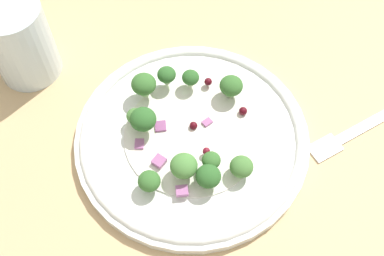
% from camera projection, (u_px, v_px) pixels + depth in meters
% --- Properties ---
extents(ground_plane, '(1.80, 1.80, 0.02)m').
position_uv_depth(ground_plane, '(184.00, 144.00, 0.55)').
color(ground_plane, tan).
extents(plate, '(0.27, 0.27, 0.02)m').
position_uv_depth(plate, '(192.00, 136.00, 0.54)').
color(plate, white).
rests_on(plate, ground_plane).
extents(dressing_pool, '(0.15, 0.15, 0.00)m').
position_uv_depth(dressing_pool, '(192.00, 134.00, 0.53)').
color(dressing_pool, white).
rests_on(dressing_pool, plate).
extents(broccoli_floret_0, '(0.02, 0.02, 0.02)m').
position_uv_depth(broccoli_floret_0, '(192.00, 78.00, 0.55)').
color(broccoli_floret_0, '#9EC684').
rests_on(broccoli_floret_0, plate).
extents(broccoli_floret_1, '(0.03, 0.03, 0.03)m').
position_uv_depth(broccoli_floret_1, '(184.00, 166.00, 0.49)').
color(broccoli_floret_1, '#ADD18E').
rests_on(broccoli_floret_1, plate).
extents(broccoli_floret_2, '(0.03, 0.03, 0.03)m').
position_uv_depth(broccoli_floret_2, '(231.00, 86.00, 0.54)').
color(broccoli_floret_2, '#8EB77A').
rests_on(broccoli_floret_2, plate).
extents(broccoli_floret_3, '(0.02, 0.02, 0.02)m').
position_uv_depth(broccoli_floret_3, '(149.00, 181.00, 0.48)').
color(broccoli_floret_3, '#8EB77A').
rests_on(broccoli_floret_3, plate).
extents(broccoli_floret_4, '(0.03, 0.03, 0.03)m').
position_uv_depth(broccoli_floret_4, '(144.00, 84.00, 0.54)').
color(broccoli_floret_4, '#9EC684').
rests_on(broccoli_floret_4, plate).
extents(broccoli_floret_5, '(0.03, 0.03, 0.03)m').
position_uv_depth(broccoli_floret_5, '(208.00, 177.00, 0.48)').
color(broccoli_floret_5, '#ADD18E').
rests_on(broccoli_floret_5, plate).
extents(broccoli_floret_6, '(0.02, 0.02, 0.02)m').
position_uv_depth(broccoli_floret_6, '(135.00, 116.00, 0.53)').
color(broccoli_floret_6, '#9EC684').
rests_on(broccoli_floret_6, plate).
extents(broccoli_floret_7, '(0.03, 0.03, 0.03)m').
position_uv_depth(broccoli_floret_7, '(143.00, 122.00, 0.51)').
color(broccoli_floret_7, '#9EC684').
rests_on(broccoli_floret_7, plate).
extents(broccoli_floret_8, '(0.02, 0.02, 0.02)m').
position_uv_depth(broccoli_floret_8, '(167.00, 75.00, 0.55)').
color(broccoli_floret_8, '#8EB77A').
rests_on(broccoli_floret_8, plate).
extents(broccoli_floret_9, '(0.03, 0.03, 0.03)m').
position_uv_depth(broccoli_floret_9, '(241.00, 167.00, 0.49)').
color(broccoli_floret_9, '#9EC684').
rests_on(broccoli_floret_9, plate).
extents(broccoli_floret_10, '(0.02, 0.02, 0.02)m').
position_uv_depth(broccoli_floret_10, '(211.00, 160.00, 0.49)').
color(broccoli_floret_10, '#ADD18E').
rests_on(broccoli_floret_10, plate).
extents(cranberry_0, '(0.01, 0.01, 0.01)m').
position_uv_depth(cranberry_0, '(193.00, 126.00, 0.53)').
color(cranberry_0, '#4C0A14').
rests_on(cranberry_0, plate).
extents(cranberry_1, '(0.01, 0.01, 0.01)m').
position_uv_depth(cranberry_1, '(206.00, 151.00, 0.51)').
color(cranberry_1, maroon).
rests_on(cranberry_1, plate).
extents(cranberry_2, '(0.01, 0.01, 0.01)m').
position_uv_depth(cranberry_2, '(208.00, 82.00, 0.56)').
color(cranberry_2, '#4C0A14').
rests_on(cranberry_2, plate).
extents(cranberry_3, '(0.01, 0.01, 0.01)m').
position_uv_depth(cranberry_3, '(243.00, 167.00, 0.50)').
color(cranberry_3, maroon).
rests_on(cranberry_3, plate).
extents(cranberry_4, '(0.01, 0.01, 0.01)m').
position_uv_depth(cranberry_4, '(243.00, 111.00, 0.54)').
color(cranberry_4, '#4C0A14').
rests_on(cranberry_4, plate).
extents(onion_bit_0, '(0.02, 0.02, 0.01)m').
position_uv_depth(onion_bit_0, '(159.00, 161.00, 0.51)').
color(onion_bit_0, '#A35B93').
rests_on(onion_bit_0, plate).
extents(onion_bit_1, '(0.02, 0.01, 0.01)m').
position_uv_depth(onion_bit_1, '(182.00, 191.00, 0.49)').
color(onion_bit_1, '#A35B93').
rests_on(onion_bit_1, plate).
extents(onion_bit_2, '(0.01, 0.01, 0.00)m').
position_uv_depth(onion_bit_2, '(139.00, 144.00, 0.52)').
color(onion_bit_2, '#A35B93').
rests_on(onion_bit_2, plate).
extents(onion_bit_3, '(0.01, 0.01, 0.00)m').
position_uv_depth(onion_bit_3, '(207.00, 123.00, 0.54)').
color(onion_bit_3, '#A35B93').
rests_on(onion_bit_3, plate).
extents(onion_bit_4, '(0.02, 0.02, 0.00)m').
position_uv_depth(onion_bit_4, '(161.00, 126.00, 0.53)').
color(onion_bit_4, '#934C84').
rests_on(onion_bit_4, plate).
extents(fork, '(0.16, 0.12, 0.01)m').
position_uv_depth(fork, '(367.00, 124.00, 0.55)').
color(fork, silver).
rests_on(fork, ground_plane).
extents(water_glass, '(0.08, 0.08, 0.10)m').
position_uv_depth(water_glass, '(20.00, 41.00, 0.55)').
color(water_glass, silver).
rests_on(water_glass, ground_plane).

